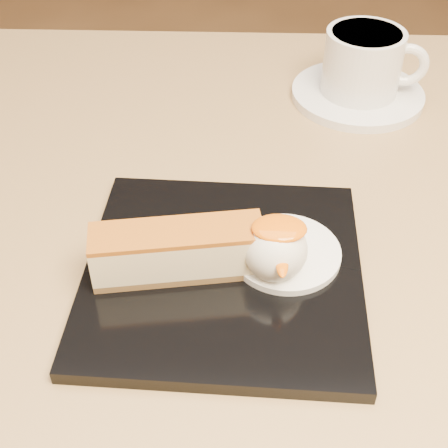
{
  "coord_description": "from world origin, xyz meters",
  "views": [
    {
      "loc": [
        0.03,
        -0.41,
        1.09
      ],
      "look_at": [
        0.02,
        -0.04,
        0.76
      ],
      "focal_mm": 50.0,
      "sensor_mm": 36.0,
      "label": 1
    }
  ],
  "objects_px": {
    "dessert_plate": "(223,272)",
    "cheesecake": "(178,251)",
    "ice_cream_scoop": "(275,250)",
    "saucer": "(357,94)",
    "table": "(208,338)",
    "coffee_cup": "(365,61)"
  },
  "relations": [
    {
      "from": "ice_cream_scoop",
      "to": "saucer",
      "type": "distance_m",
      "value": 0.31
    },
    {
      "from": "dessert_plate",
      "to": "ice_cream_scoop",
      "type": "relative_size",
      "value": 4.42
    },
    {
      "from": "ice_cream_scoop",
      "to": "coffee_cup",
      "type": "xyz_separation_m",
      "value": [
        0.11,
        0.29,
        0.01
      ]
    },
    {
      "from": "dessert_plate",
      "to": "coffee_cup",
      "type": "height_order",
      "value": "coffee_cup"
    },
    {
      "from": "table",
      "to": "coffee_cup",
      "type": "relative_size",
      "value": 6.93
    },
    {
      "from": "table",
      "to": "saucer",
      "type": "distance_m",
      "value": 0.32
    },
    {
      "from": "table",
      "to": "ice_cream_scoop",
      "type": "distance_m",
      "value": 0.21
    },
    {
      "from": "cheesecake",
      "to": "saucer",
      "type": "bearing_deg",
      "value": 49.74
    },
    {
      "from": "dessert_plate",
      "to": "cheesecake",
      "type": "bearing_deg",
      "value": -171.87
    },
    {
      "from": "dessert_plate",
      "to": "saucer",
      "type": "relative_size",
      "value": 1.47
    },
    {
      "from": "table",
      "to": "saucer",
      "type": "height_order",
      "value": "saucer"
    },
    {
      "from": "cheesecake",
      "to": "table",
      "type": "bearing_deg",
      "value": 66.58
    },
    {
      "from": "ice_cream_scoop",
      "to": "saucer",
      "type": "height_order",
      "value": "ice_cream_scoop"
    },
    {
      "from": "ice_cream_scoop",
      "to": "saucer",
      "type": "xyz_separation_m",
      "value": [
        0.1,
        0.29,
        -0.03
      ]
    },
    {
      "from": "coffee_cup",
      "to": "saucer",
      "type": "bearing_deg",
      "value": -180.0
    },
    {
      "from": "dessert_plate",
      "to": "ice_cream_scoop",
      "type": "height_order",
      "value": "ice_cream_scoop"
    },
    {
      "from": "table",
      "to": "ice_cream_scoop",
      "type": "xyz_separation_m",
      "value": [
        0.06,
        -0.06,
        0.19
      ]
    },
    {
      "from": "cheesecake",
      "to": "ice_cream_scoop",
      "type": "distance_m",
      "value": 0.08
    },
    {
      "from": "dessert_plate",
      "to": "ice_cream_scoop",
      "type": "distance_m",
      "value": 0.05
    },
    {
      "from": "dessert_plate",
      "to": "cheesecake",
      "type": "xyz_separation_m",
      "value": [
        -0.04,
        -0.0,
        0.03
      ]
    },
    {
      "from": "table",
      "to": "cheesecake",
      "type": "relative_size",
      "value": 5.88
    },
    {
      "from": "table",
      "to": "ice_cream_scoop",
      "type": "bearing_deg",
      "value": -47.93
    }
  ]
}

